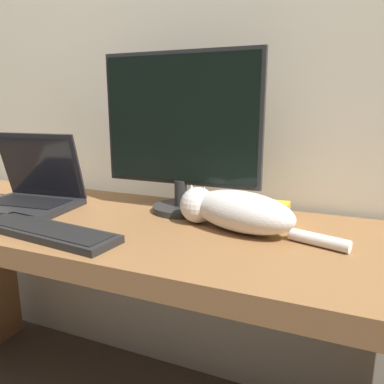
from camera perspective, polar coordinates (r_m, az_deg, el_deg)
wall_back at (r=1.43m, az=-1.68°, el=21.62°), size 6.40×0.06×2.60m
desk at (r=1.20m, az=-8.77°, el=-10.86°), size 1.79×0.60×0.75m
monitor at (r=1.19m, az=-1.77°, el=9.39°), size 0.53×0.19×0.50m
laptop at (r=1.39m, az=-23.36°, el=-0.08°), size 0.34×0.27×0.25m
external_keyboard at (r=1.08m, az=-21.26°, el=-5.62°), size 0.45×0.16×0.02m
cat at (r=1.05m, az=6.59°, el=-2.71°), size 0.48×0.23×0.11m
small_toy at (r=1.15m, az=13.01°, el=-3.03°), size 0.06×0.06×0.06m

